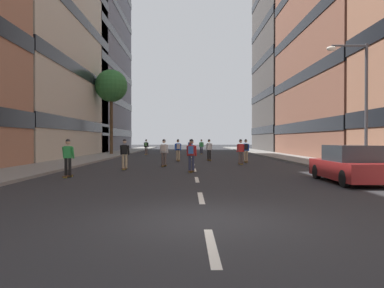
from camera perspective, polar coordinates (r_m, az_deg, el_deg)
ground_plane at (r=37.40m, az=-0.03°, el=-1.99°), size 176.27×176.27×0.00m
sidewalk_left at (r=41.98m, az=-12.58°, el=-1.62°), size 3.49×80.79×0.14m
sidewalk_right at (r=42.14m, az=12.37°, el=-1.61°), size 3.49×80.79×0.14m
lane_markings at (r=38.52m, az=-0.05°, el=-1.90°), size 0.16×67.20×0.01m
building_left_far at (r=59.91m, az=-17.23°, el=12.56°), size 12.66×23.35×28.02m
building_right_mid at (r=42.06m, az=24.93°, el=15.45°), size 12.66×20.98×24.83m
building_right_far at (r=59.96m, az=16.70°, el=11.73°), size 12.66×16.38×26.33m
parked_car_near at (r=16.13m, az=23.26°, el=-3.09°), size 1.82×4.40×1.52m
street_tree_near at (r=43.03m, az=-12.42°, el=8.71°), size 3.65×3.65×9.53m
streetlamp_right at (r=20.77m, az=24.50°, el=7.24°), size 2.13×0.30×6.50m
skater_0 at (r=23.83m, az=-4.39°, el=-1.07°), size 0.56×0.92×1.78m
skater_1 at (r=17.84m, az=-18.69°, el=-1.79°), size 0.54×0.91×1.78m
skater_2 at (r=30.40m, az=2.67°, el=-0.75°), size 0.56×0.92×1.78m
skater_3 at (r=42.72m, az=-0.26°, el=-0.29°), size 0.53×0.90×1.78m
skater_4 at (r=28.32m, az=8.35°, el=-0.80°), size 0.54×0.90×1.78m
skater_5 at (r=19.57m, az=-0.10°, el=-1.45°), size 0.56×0.92×1.78m
skater_6 at (r=44.15m, az=1.47°, el=-0.30°), size 0.53×0.90×1.78m
skater_7 at (r=21.64m, az=-10.41°, el=-1.34°), size 0.53×0.90×1.78m
skater_8 at (r=25.95m, az=7.55°, el=-1.00°), size 0.54×0.91×1.78m
skater_9 at (r=29.80m, az=-2.18°, el=-0.72°), size 0.56×0.92×1.78m
skater_10 at (r=43.03m, az=-7.13°, el=-0.29°), size 0.55×0.92×1.78m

